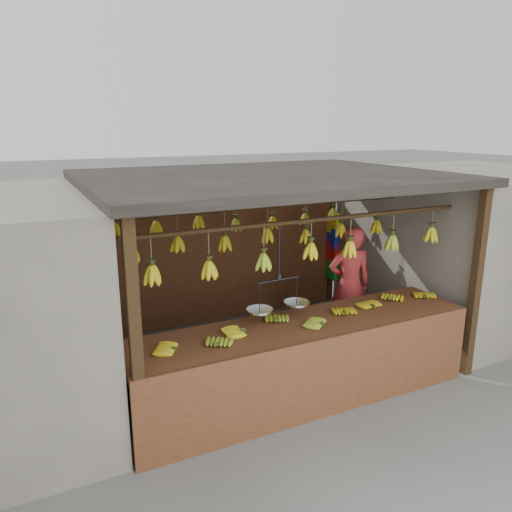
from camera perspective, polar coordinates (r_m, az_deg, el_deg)
ground at (r=6.75m, az=1.14°, el=-11.33°), size 80.00×80.00×0.00m
stall at (r=6.42m, az=-0.11°, el=5.85°), size 4.30×3.30×2.40m
neighbor_right at (r=8.54m, az=23.21°, el=1.31°), size 3.00×3.00×2.30m
counter at (r=5.42m, az=6.13°, el=-9.89°), size 3.91×0.89×0.96m
hanging_bananas at (r=6.22m, az=1.31°, el=2.24°), size 3.61×2.21×0.39m
balance_scale at (r=5.32m, az=2.60°, el=-5.27°), size 0.73×0.29×0.91m
vendor at (r=7.04m, az=10.64°, el=-3.21°), size 0.69×0.56×1.65m
bag_bundles at (r=8.45m, az=8.71°, el=1.20°), size 0.08×0.26×1.14m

